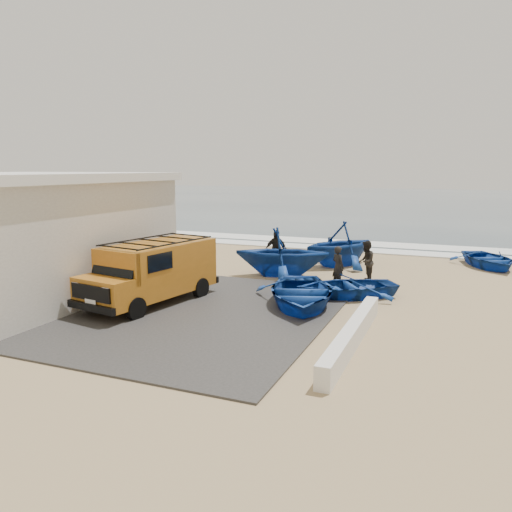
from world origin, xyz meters
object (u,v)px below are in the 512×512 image
(building, at_px, (15,233))
(boat_far_left, at_px, (339,244))
(parapet, at_px, (352,335))
(fisherman_back, at_px, (276,250))
(boat_near_left, at_px, (300,293))
(boat_near_right, at_px, (346,287))
(boat_far_right, at_px, (489,259))
(boat_mid_left, at_px, (282,252))
(fisherman_front, at_px, (338,267))
(fisherman_middle, at_px, (366,261))
(van, at_px, (153,270))

(building, height_order, boat_far_left, building)
(parapet, distance_m, fisherman_back, 9.63)
(boat_near_left, relative_size, boat_near_right, 1.21)
(boat_far_left, height_order, boat_far_right, boat_far_left)
(parapet, bearing_deg, boat_near_right, 104.35)
(boat_mid_left, xyz_separation_m, fisherman_back, (-0.62, 0.98, -0.12))
(boat_mid_left, relative_size, boat_far_left, 0.99)
(boat_far_right, xyz_separation_m, fisherman_back, (-8.74, -4.35, 0.52))
(boat_near_left, relative_size, boat_mid_left, 1.12)
(boat_near_left, height_order, boat_far_right, boat_near_left)
(boat_near_right, relative_size, fisherman_front, 2.27)
(parapet, relative_size, fisherman_middle, 3.65)
(boat_near_left, xyz_separation_m, boat_mid_left, (-2.12, 4.15, 0.57))
(fisherman_front, relative_size, fisherman_back, 0.88)
(van, distance_m, boat_far_left, 9.78)
(building, xyz_separation_m, fisherman_back, (7.42, 7.16, -1.26))
(van, distance_m, fisherman_back, 6.93)
(parapet, xyz_separation_m, van, (-7.00, 1.51, 0.86))
(van, relative_size, boat_near_right, 1.44)
(building, bearing_deg, boat_near_left, 11.25)
(boat_near_right, relative_size, boat_far_right, 0.98)
(boat_near_right, height_order, fisherman_front, fisherman_front)
(parapet, xyz_separation_m, boat_far_right, (3.66, 12.51, 0.10))
(building, xyz_separation_m, boat_far_right, (16.16, 11.51, -1.78))
(van, distance_m, boat_near_right, 6.67)
(building, relative_size, boat_far_right, 2.56)
(van, relative_size, boat_mid_left, 1.34)
(building, height_order, fisherman_back, building)
(boat_far_left, height_order, fisherman_back, boat_far_left)
(boat_far_right, relative_size, fisherman_front, 2.32)
(building, height_order, boat_mid_left, building)
(van, bearing_deg, fisherman_back, 83.57)
(fisherman_front, bearing_deg, boat_near_left, 116.35)
(parapet, relative_size, fisherman_front, 3.80)
(van, relative_size, fisherman_back, 2.87)
(building, relative_size, boat_near_left, 2.17)
(parapet, relative_size, boat_far_right, 1.64)
(fisherman_middle, height_order, fisherman_back, fisherman_back)
(building, bearing_deg, parapet, -4.58)
(boat_mid_left, xyz_separation_m, boat_far_left, (1.71, 3.13, 0.01))
(building, distance_m, fisherman_front, 11.92)
(boat_far_right, xyz_separation_m, fisherman_front, (-5.48, -6.41, 0.41))
(building, height_order, parapet, building)
(boat_near_right, bearing_deg, van, -93.58)
(boat_far_left, distance_m, boat_far_right, 6.80)
(boat_far_left, height_order, fisherman_front, boat_far_left)
(boat_near_left, height_order, boat_near_right, boat_near_left)
(van, xyz_separation_m, boat_near_right, (5.78, 3.25, -0.76))
(parapet, height_order, fisherman_middle, fisherman_middle)
(van, bearing_deg, boat_near_left, 27.66)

